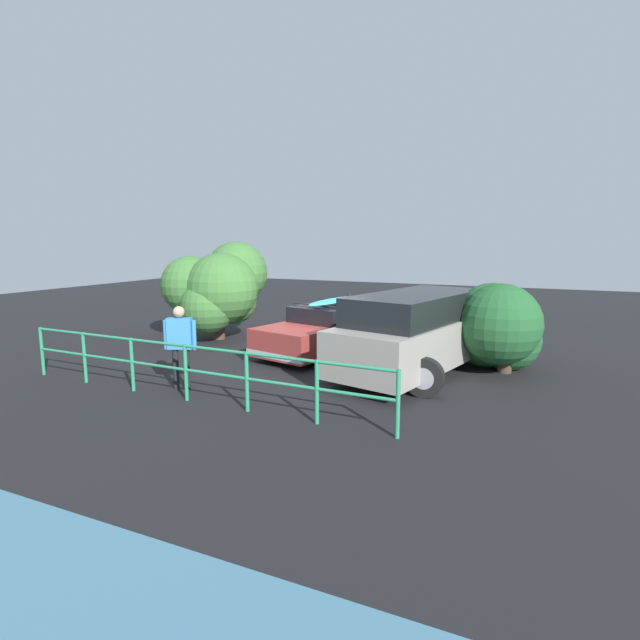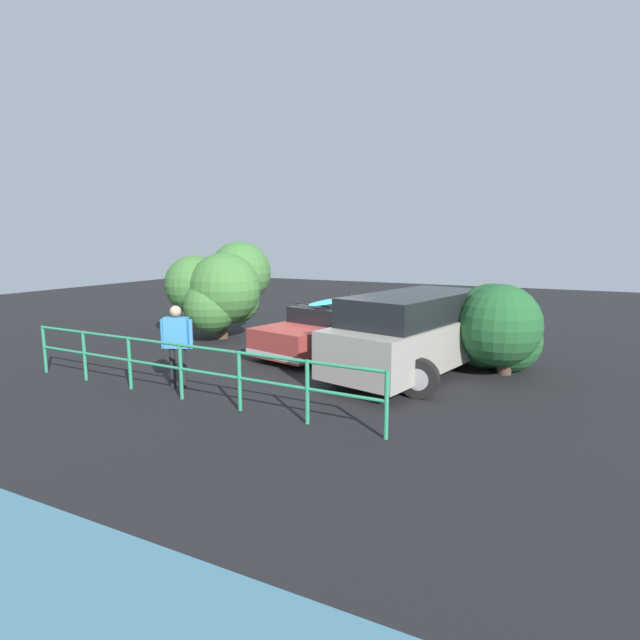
{
  "view_description": "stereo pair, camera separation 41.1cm",
  "coord_description": "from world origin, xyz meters",
  "px_view_note": "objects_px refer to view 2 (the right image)",
  "views": [
    {
      "loc": [
        -5.48,
        11.57,
        2.99
      ],
      "look_at": [
        -0.24,
        0.12,
        0.95
      ],
      "focal_mm": 28.0,
      "sensor_mm": 36.0,
      "label": 1
    },
    {
      "loc": [
        -5.85,
        11.39,
        2.99
      ],
      "look_at": [
        -0.24,
        0.12,
        0.95
      ],
      "focal_mm": 28.0,
      "sensor_mm": 36.0,
      "label": 2
    }
  ],
  "objects_px": {
    "suv_car": "(415,332)",
    "person_bystander": "(177,339)",
    "bush_near_left": "(222,289)",
    "sedan_car": "(331,329)",
    "bush_near_right": "(495,328)"
  },
  "relations": [
    {
      "from": "suv_car",
      "to": "person_bystander",
      "type": "xyz_separation_m",
      "value": [
        3.99,
        3.18,
        0.07
      ]
    },
    {
      "from": "suv_car",
      "to": "bush_near_left",
      "type": "relative_size",
      "value": 1.67
    },
    {
      "from": "sedan_car",
      "to": "bush_near_left",
      "type": "relative_size",
      "value": 1.51
    },
    {
      "from": "suv_car",
      "to": "person_bystander",
      "type": "bearing_deg",
      "value": 38.56
    },
    {
      "from": "suv_car",
      "to": "bush_near_left",
      "type": "distance_m",
      "value": 6.55
    },
    {
      "from": "sedan_car",
      "to": "person_bystander",
      "type": "xyz_separation_m",
      "value": [
        1.35,
        4.4,
        0.4
      ]
    },
    {
      "from": "person_bystander",
      "to": "bush_near_right",
      "type": "bearing_deg",
      "value": -143.03
    },
    {
      "from": "bush_near_right",
      "to": "sedan_car",
      "type": "bearing_deg",
      "value": -2.84
    },
    {
      "from": "sedan_car",
      "to": "bush_near_right",
      "type": "height_order",
      "value": "bush_near_right"
    },
    {
      "from": "person_bystander",
      "to": "bush_near_right",
      "type": "xyz_separation_m",
      "value": [
        -5.56,
        -4.19,
        -0.0
      ]
    },
    {
      "from": "sedan_car",
      "to": "suv_car",
      "type": "distance_m",
      "value": 2.92
    },
    {
      "from": "bush_near_left",
      "to": "bush_near_right",
      "type": "relative_size",
      "value": 1.32
    },
    {
      "from": "bush_near_left",
      "to": "sedan_car",
      "type": "bearing_deg",
      "value": 177.13
    },
    {
      "from": "suv_car",
      "to": "sedan_car",
      "type": "bearing_deg",
      "value": -24.8
    },
    {
      "from": "bush_near_right",
      "to": "bush_near_left",
      "type": "bearing_deg",
      "value": -2.86
    }
  ]
}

